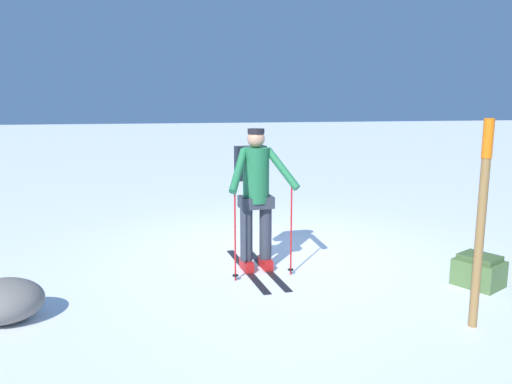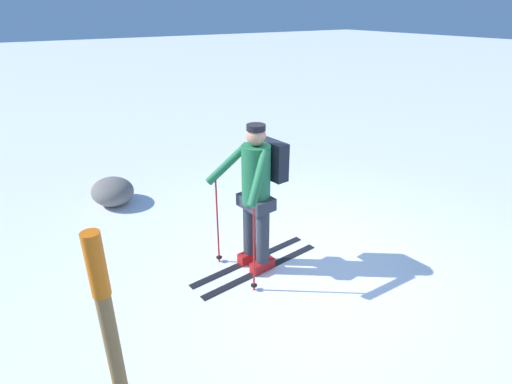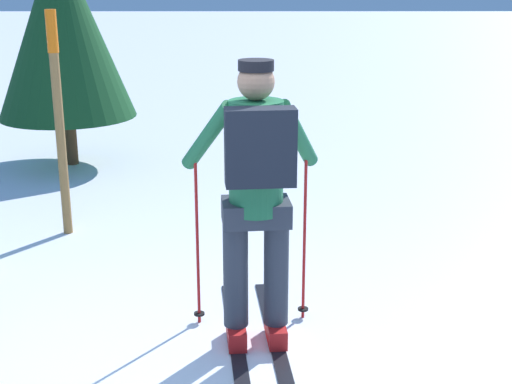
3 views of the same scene
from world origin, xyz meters
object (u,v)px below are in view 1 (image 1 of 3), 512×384
(trail_marker, at_px, (482,210))
(dropped_backpack, at_px, (479,271))
(rock_boulder, at_px, (3,301))
(skier, at_px, (255,190))

(trail_marker, bearing_deg, dropped_backpack, 52.55)
(trail_marker, relative_size, rock_boulder, 2.56)
(skier, relative_size, trail_marker, 0.91)
(rock_boulder, bearing_deg, trail_marker, -12.85)
(skier, distance_m, dropped_backpack, 2.70)
(skier, distance_m, rock_boulder, 2.92)
(dropped_backpack, distance_m, trail_marker, 1.47)
(rock_boulder, bearing_deg, dropped_backpack, -0.80)
(skier, xyz_separation_m, rock_boulder, (-2.63, -0.99, -0.79))
(skier, xyz_separation_m, trail_marker, (1.65, -1.97, 0.11))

